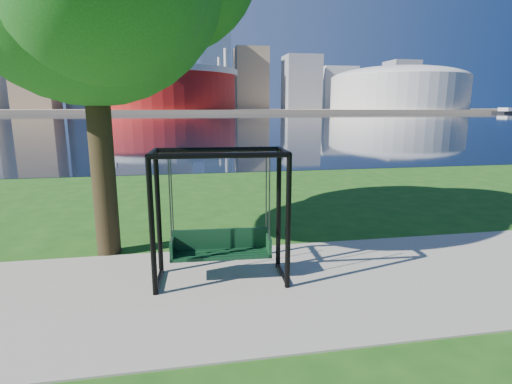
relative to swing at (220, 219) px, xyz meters
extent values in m
plane|color=#1E5114|center=(0.60, 0.08, -1.14)|extent=(900.00, 900.00, 0.00)
cube|color=#9E937F|center=(0.60, -0.42, -1.13)|extent=(120.00, 4.00, 0.03)
cube|color=black|center=(0.60, 102.08, -1.13)|extent=(900.00, 180.00, 0.02)
cube|color=#937F60|center=(0.60, 306.08, -0.14)|extent=(900.00, 228.00, 2.00)
cylinder|color=maroon|center=(-9.40, 235.08, 11.86)|extent=(80.00, 80.00, 22.00)
cylinder|color=silver|center=(-9.40, 235.08, 21.36)|extent=(83.00, 83.00, 3.00)
cylinder|color=silver|center=(23.51, 254.08, 16.86)|extent=(2.00, 2.00, 32.00)
cylinder|color=silver|center=(-42.31, 254.08, 16.86)|extent=(2.00, 2.00, 32.00)
cylinder|color=silver|center=(-42.31, 216.08, 16.86)|extent=(2.00, 2.00, 32.00)
cylinder|color=silver|center=(23.51, 216.08, 16.86)|extent=(2.00, 2.00, 32.00)
cylinder|color=beige|center=(135.60, 235.08, 10.86)|extent=(84.00, 84.00, 20.00)
ellipsoid|color=beige|center=(135.60, 235.08, 19.86)|extent=(84.00, 84.00, 15.12)
cube|color=#998466|center=(-99.40, 300.08, 44.86)|extent=(26.00, 26.00, 88.00)
cube|color=slate|center=(-69.40, 325.08, 48.36)|extent=(30.00, 24.00, 95.00)
cube|color=gray|center=(-39.40, 305.08, 36.86)|extent=(24.00, 24.00, 72.00)
cube|color=silver|center=(-9.40, 335.08, 40.86)|extent=(32.00, 28.00, 80.00)
cube|color=slate|center=(25.60, 310.08, 29.86)|extent=(22.00, 22.00, 58.00)
cube|color=#998466|center=(55.60, 325.08, 24.86)|extent=(26.00, 26.00, 48.00)
cube|color=gray|center=(95.60, 315.08, 21.86)|extent=(28.00, 24.00, 42.00)
cube|color=silver|center=(135.60, 340.08, 18.86)|extent=(30.00, 26.00, 36.00)
cube|color=gray|center=(185.60, 320.08, 20.86)|extent=(24.00, 24.00, 40.00)
cube|color=#998466|center=(225.60, 335.08, 16.86)|extent=(26.00, 26.00, 32.00)
cylinder|color=black|center=(-1.14, -0.42, 0.02)|extent=(0.10, 0.10, 2.32)
cylinder|color=black|center=(1.08, -0.55, 0.02)|extent=(0.10, 0.10, 2.32)
cylinder|color=black|center=(-1.08, 0.49, 0.02)|extent=(0.10, 0.10, 2.32)
cylinder|color=black|center=(1.13, 0.36, 0.02)|extent=(0.10, 0.10, 2.32)
cylinder|color=black|center=(-0.03, -0.48, 1.18)|extent=(2.22, 0.22, 0.09)
cylinder|color=black|center=(0.02, 0.43, 1.18)|extent=(2.22, 0.22, 0.09)
cylinder|color=black|center=(-1.11, 0.04, 1.18)|extent=(0.14, 0.91, 0.09)
cylinder|color=black|center=(-1.11, 0.04, -1.06)|extent=(0.13, 0.91, 0.07)
cylinder|color=black|center=(1.11, -0.09, 1.18)|extent=(0.14, 0.91, 0.09)
cylinder|color=black|center=(1.11, -0.09, -1.06)|extent=(0.13, 0.91, 0.07)
cube|color=black|center=(0.00, -0.03, -0.64)|extent=(1.79, 0.56, 0.06)
cube|color=black|center=(0.01, 0.17, -0.42)|extent=(1.77, 0.15, 0.38)
cube|color=black|center=(-0.85, 0.02, -0.50)|extent=(0.08, 0.46, 0.34)
cube|color=black|center=(0.85, -0.08, -0.50)|extent=(0.08, 0.46, 0.34)
cylinder|color=#3A393F|center=(-0.84, -0.17, 0.40)|extent=(0.03, 0.03, 1.46)
cylinder|color=#3A393F|center=(0.82, -0.26, 0.40)|extent=(0.03, 0.03, 1.46)
cylinder|color=#3A393F|center=(-0.82, 0.21, 0.40)|extent=(0.03, 0.03, 1.46)
cylinder|color=#3A393F|center=(0.84, 0.11, 0.40)|extent=(0.03, 0.03, 1.46)
cylinder|color=black|center=(-2.23, 1.80, 1.27)|extent=(0.48, 0.48, 4.83)
camera|label=1|loc=(-0.60, -6.74, 1.92)|focal=28.00mm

